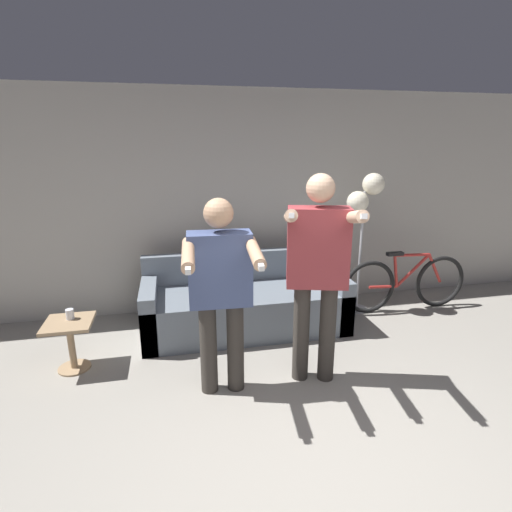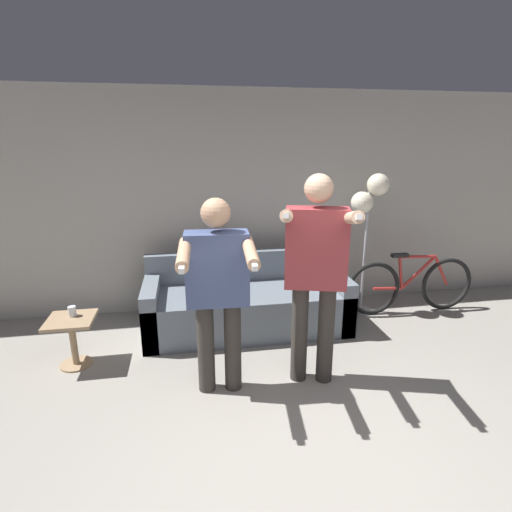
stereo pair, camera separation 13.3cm
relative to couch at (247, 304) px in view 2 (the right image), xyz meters
name	(u,v)px [view 2 (the right image)]	position (x,y,z in m)	size (l,w,h in m)	color
ground_plane	(319,488)	(0.10, -2.22, -0.27)	(16.00, 16.00, 0.00)	gray
wall_back	(246,203)	(0.10, 0.69, 1.03)	(10.00, 0.05, 2.60)	#B7B2A8
couch	(247,304)	(0.00, 0.00, 0.00)	(2.19, 0.88, 0.80)	slate
person_left	(218,284)	(-0.40, -1.12, 0.67)	(0.58, 0.70, 1.62)	#38332D
person_right	(316,266)	(0.40, -1.12, 0.78)	(0.68, 0.77, 1.78)	#38332D
cat	(219,246)	(-0.26, 0.34, 0.59)	(0.42, 0.11, 0.16)	#3D3833
floor_lamp	(369,202)	(1.45, 0.19, 1.08)	(0.43, 0.27, 1.67)	#B2B2B7
side_table	(72,332)	(-1.69, -0.51, 0.06)	(0.41, 0.41, 0.47)	#A38460
cup	(72,311)	(-1.69, -0.45, 0.24)	(0.07, 0.07, 0.09)	silver
bicycle	(411,285)	(2.01, 0.07, 0.07)	(1.62, 0.07, 0.75)	black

